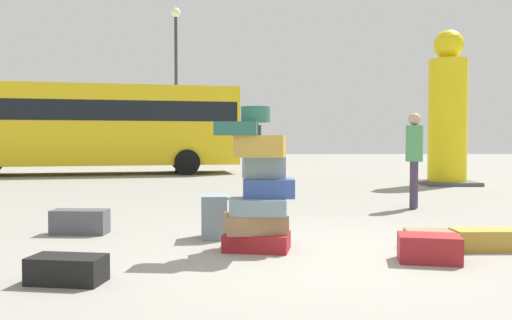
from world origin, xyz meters
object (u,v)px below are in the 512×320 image
at_px(suitcase_slate_white_trunk, 214,217).
at_px(person_tourist_with_camera, 254,148).
at_px(suitcase_black_upright_blue, 67,269).
at_px(person_bearded_onlooker, 414,152).
at_px(lamp_post, 176,66).
at_px(suitcase_tower, 258,193).
at_px(suitcase_tan_foreground_near, 484,240).
at_px(parked_bus, 86,123).
at_px(yellow_dummy_statue, 448,116).
at_px(suitcase_charcoal_foreground_far, 80,222).
at_px(suitcase_maroon_right_side, 429,248).
at_px(suitcase_brown_behind_tower, 431,240).

relative_size(suitcase_slate_white_trunk, person_tourist_with_camera, 0.30).
bearing_deg(suitcase_black_upright_blue, person_bearded_onlooker, 54.93).
bearing_deg(person_tourist_with_camera, lamp_post, -174.80).
bearing_deg(suitcase_tower, suitcase_tan_foreground_near, -0.26).
xyz_separation_m(parked_bus, lamp_post, (3.12, 0.93, 2.20)).
distance_m(suitcase_tan_foreground_near, yellow_dummy_statue, 9.05).
height_order(suitcase_charcoal_foreground_far, lamp_post, lamp_post).
bearing_deg(suitcase_charcoal_foreground_far, suitcase_tower, -20.45).
bearing_deg(lamp_post, suitcase_charcoal_foreground_far, -87.21).
bearing_deg(lamp_post, suitcase_maroon_right_side, -72.05).
bearing_deg(suitcase_tower, person_bearded_onlooker, 50.67).
bearing_deg(suitcase_maroon_right_side, parked_bus, 131.47).
distance_m(suitcase_charcoal_foreground_far, person_bearded_onlooker, 5.75).
distance_m(suitcase_tower, yellow_dummy_statue, 10.02).
height_order(suitcase_maroon_right_side, lamp_post, lamp_post).
distance_m(suitcase_brown_behind_tower, suitcase_tan_foreground_near, 0.59).
height_order(suitcase_brown_behind_tower, person_bearded_onlooker, person_bearded_onlooker).
xyz_separation_m(suitcase_tan_foreground_near, person_bearded_onlooker, (0.30, 3.45, 0.91)).
height_order(suitcase_tan_foreground_near, yellow_dummy_statue, yellow_dummy_statue).
height_order(person_bearded_onlooker, parked_bus, parked_bus).
bearing_deg(suitcase_tan_foreground_near, suitcase_maroon_right_side, -146.93).
bearing_deg(person_bearded_onlooker, suitcase_tower, -15.19).
relative_size(suitcase_brown_behind_tower, person_bearded_onlooker, 0.30).
bearing_deg(suitcase_tower, parked_bus, 115.24).
height_order(yellow_dummy_statue, lamp_post, lamp_post).
xyz_separation_m(suitcase_slate_white_trunk, parked_bus, (-5.52, 12.14, 1.57)).
height_order(suitcase_slate_white_trunk, person_bearded_onlooker, person_bearded_onlooker).
height_order(suitcase_brown_behind_tower, suitcase_tan_foreground_near, suitcase_tan_foreground_near).
relative_size(suitcase_maroon_right_side, suitcase_charcoal_foreground_far, 0.83).
bearing_deg(yellow_dummy_statue, parked_bus, 158.68).
relative_size(person_bearded_onlooker, yellow_dummy_statue, 0.40).
distance_m(suitcase_tower, lamp_post, 14.49).
distance_m(suitcase_maroon_right_side, person_bearded_onlooker, 4.25).
bearing_deg(person_bearded_onlooker, lamp_post, -126.74).
distance_m(suitcase_slate_white_trunk, lamp_post, 13.81).
bearing_deg(suitcase_tower, yellow_dummy_statue, 57.78).
bearing_deg(parked_bus, suitcase_maroon_right_side, -71.70).
height_order(person_bearded_onlooker, yellow_dummy_statue, yellow_dummy_statue).
xyz_separation_m(suitcase_maroon_right_side, suitcase_brown_behind_tower, (0.22, 0.57, -0.03)).
xyz_separation_m(suitcase_black_upright_blue, person_tourist_with_camera, (1.63, 6.77, 0.94)).
bearing_deg(person_bearded_onlooker, suitcase_charcoal_foreground_far, -40.41).
xyz_separation_m(suitcase_brown_behind_tower, lamp_post, (-4.86, 13.78, 3.93)).
bearing_deg(person_tourist_with_camera, suitcase_slate_white_trunk, -20.37).
bearing_deg(lamp_post, suitcase_brown_behind_tower, -70.56).
bearing_deg(suitcase_slate_white_trunk, lamp_post, 96.06).
height_order(suitcase_charcoal_foreground_far, suitcase_black_upright_blue, suitcase_charcoal_foreground_far).
height_order(suitcase_brown_behind_tower, person_tourist_with_camera, person_tourist_with_camera).
bearing_deg(lamp_post, suitcase_tower, -77.97).
bearing_deg(yellow_dummy_statue, suitcase_tan_foreground_near, -108.30).
height_order(suitcase_tower, parked_bus, parked_bus).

